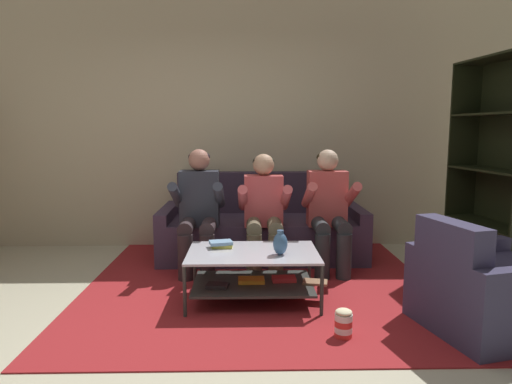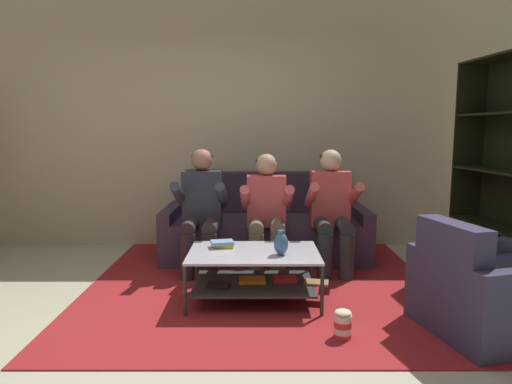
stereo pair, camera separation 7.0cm
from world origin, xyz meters
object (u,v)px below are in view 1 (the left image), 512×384
(coffee_table, at_px, (254,269))
(popcorn_tub, at_px, (343,324))
(person_seated_middle, at_px, (264,208))
(book_stack, at_px, (222,244))
(person_seated_right, at_px, (329,206))
(vase, at_px, (280,243))
(armchair, at_px, (488,292))
(couch, at_px, (262,230))
(bookshelf, at_px, (493,191))
(person_seated_left, at_px, (199,206))

(coffee_table, height_order, popcorn_tub, coffee_table)
(person_seated_middle, height_order, book_stack, person_seated_middle)
(book_stack, bearing_deg, person_seated_middle, 59.70)
(person_seated_right, xyz_separation_m, popcorn_tub, (-0.16, -1.48, -0.55))
(person_seated_right, distance_m, vase, 1.05)
(person_seated_middle, height_order, armchair, person_seated_middle)
(coffee_table, distance_m, book_stack, 0.35)
(person_seated_middle, xyz_separation_m, book_stack, (-0.38, -0.65, -0.19))
(person_seated_right, relative_size, popcorn_tub, 5.83)
(couch, distance_m, vase, 1.46)
(vase, height_order, popcorn_tub, vase)
(vase, relative_size, bookshelf, 0.10)
(bookshelf, bearing_deg, vase, -160.91)
(couch, height_order, person_seated_right, person_seated_right)
(vase, bearing_deg, book_stack, 153.45)
(person_seated_middle, xyz_separation_m, coffee_table, (-0.11, -0.78, -0.36))
(couch, xyz_separation_m, person_seated_right, (0.63, -0.56, 0.36))
(vase, distance_m, popcorn_tub, 0.81)
(person_seated_right, bearing_deg, book_stack, -147.23)
(person_seated_left, relative_size, popcorn_tub, 5.85)
(couch, relative_size, book_stack, 10.43)
(person_seated_right, relative_size, coffee_table, 1.05)
(person_seated_right, relative_size, armchair, 1.16)
(couch, distance_m, person_seated_middle, 0.65)
(person_seated_middle, relative_size, armchair, 1.12)
(armchair, height_order, popcorn_tub, armchair)
(person_seated_middle, xyz_separation_m, armchair, (1.50, -1.37, -0.35))
(book_stack, bearing_deg, coffee_table, -27.35)
(bookshelf, relative_size, armchair, 1.98)
(book_stack, bearing_deg, person_seated_right, 32.77)
(vase, bearing_deg, person_seated_middle, 96.09)
(couch, relative_size, coffee_table, 1.91)
(person_seated_right, xyz_separation_m, armchair, (0.86, -1.38, -0.37))
(popcorn_tub, bearing_deg, couch, 103.19)
(person_seated_right, height_order, vase, person_seated_right)
(person_seated_right, height_order, popcorn_tub, person_seated_right)
(person_seated_left, relative_size, vase, 6.09)
(person_seated_middle, relative_size, person_seated_right, 0.96)
(vase, relative_size, armchair, 0.19)
(book_stack, bearing_deg, person_seated_left, 111.40)
(armchair, bearing_deg, bookshelf, 61.80)
(person_seated_left, height_order, book_stack, person_seated_left)
(armchair, xyz_separation_m, popcorn_tub, (-1.02, -0.10, -0.17))
(armchair, bearing_deg, book_stack, 158.78)
(person_seated_right, height_order, bookshelf, bookshelf)
(vase, bearing_deg, popcorn_tub, -57.08)
(person_seated_middle, distance_m, bookshelf, 2.15)
(person_seated_left, bearing_deg, bookshelf, -3.67)
(vase, bearing_deg, couch, 93.73)
(bookshelf, distance_m, armchair, 1.46)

